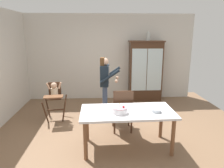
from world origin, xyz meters
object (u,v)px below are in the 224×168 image
Objects in this scene: adult_person at (105,80)px; serving_bowl at (156,111)px; china_cabinet at (145,71)px; dining_chair_far_side at (123,108)px; dining_table at (127,115)px; high_chair_with_toddler at (54,94)px; ceramic_vase at (148,37)px; birthday_cake at (120,110)px.

adult_person reaches higher than serving_bowl.
china_cabinet is at bearing -37.73° from adult_person.
dining_table is at bearing 90.86° from dining_chair_far_side.
high_chair_with_toddler is 1.30m from adult_person.
ceramic_vase is 2.83m from dining_chair_far_side.
china_cabinet is 10.49× the size of serving_bowl.
high_chair_with_toddler is (-2.55, -1.45, -0.30)m from china_cabinet.
serving_bowl is (-0.41, -2.95, -0.18)m from china_cabinet.
dining_table is at bearing -108.70° from ceramic_vase.
birthday_cake is at bearing 79.27° from dining_chair_far_side.
serving_bowl is 0.93m from dining_chair_far_side.
high_chair_with_toddler is 3.39× the size of birthday_cake.
dining_table is 0.65m from dining_chair_far_side.
ceramic_vase is 0.18× the size of adult_person.
adult_person reaches higher than birthday_cake.
serving_bowl is at bearing -10.01° from dining_table.
dining_chair_far_side is (1.60, -0.76, -0.10)m from high_chair_with_toddler.
adult_person is (-1.34, -1.30, -1.04)m from ceramic_vase.
china_cabinet is 1.23× the size of adult_person.
ceramic_vase reaches higher than birthday_cake.
dining_table is (-0.97, -2.86, -1.36)m from ceramic_vase.
adult_person is 1.59× the size of dining_chair_far_side.
dining_table is (1.62, -1.41, -0.01)m from high_chair_with_toddler.
adult_person is 1.88m from serving_bowl.
serving_bowl reaches higher than dining_table.
dining_chair_far_side is at bearing -32.34° from high_chair_with_toddler.
birthday_cake is (0.23, -1.66, -0.17)m from adult_person.
china_cabinet is at bearing 70.09° from birthday_cake.
serving_bowl is at bearing -98.80° from ceramic_vase.
dining_chair_far_side reaches higher than dining_table.
birthday_cake is (1.48, -1.51, 0.14)m from high_chair_with_toddler.
ceramic_vase is (0.05, 0.00, 1.06)m from china_cabinet.
china_cabinet reaches higher than birthday_cake.
dining_chair_far_side is (0.13, 0.74, -0.24)m from birthday_cake.
dining_chair_far_side is (-0.02, 0.64, -0.09)m from dining_table.
serving_bowl is (-0.46, -2.95, -1.24)m from ceramic_vase.
birthday_cake is 0.29× the size of dining_chair_far_side.
china_cabinet is 3.02m from dining_table.
high_chair_with_toddler is 1.78m from dining_chair_far_side.
birthday_cake is 0.79m from dining_chair_far_side.
high_chair_with_toddler is at bearing -26.28° from dining_chair_far_side.
serving_bowl is at bearing -97.95° from china_cabinet.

